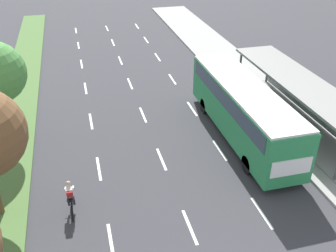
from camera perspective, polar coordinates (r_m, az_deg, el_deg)
name	(u,v)px	position (r m, az deg, el deg)	size (l,w,h in m)	color
median_strip	(18,108)	(28.48, -21.67, 2.57)	(2.60, 52.00, 0.12)	#4C7038
sidewalk_right	(249,82)	(31.10, 12.12, 6.49)	(4.50, 52.00, 0.15)	#9E9E99
lane_divider_left	(91,121)	(25.44, -11.54, 0.72)	(0.14, 44.83, 0.01)	white
lane_divider_center	(143,115)	(25.75, -3.79, 1.70)	(0.14, 44.83, 0.01)	white
lane_divider_right	(192,109)	(26.51, 3.66, 2.61)	(0.14, 44.83, 0.01)	white
bus_shelter	(301,97)	(25.35, 19.43, 4.17)	(2.90, 13.03, 2.86)	gray
bus	(243,106)	(22.76, 11.22, 2.93)	(2.54, 11.29, 3.37)	#28844C
cyclist	(71,199)	(18.08, -14.46, -10.56)	(0.46, 1.82, 1.71)	black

